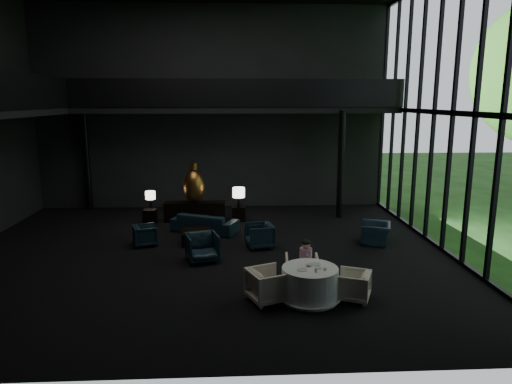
{
  "coord_description": "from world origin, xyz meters",
  "views": [
    {
      "loc": [
        0.82,
        -12.59,
        4.36
      ],
      "look_at": [
        1.47,
        0.5,
        1.71
      ],
      "focal_mm": 32.0,
      "sensor_mm": 36.0,
      "label": 1
    }
  ],
  "objects_px": {
    "window_armchair": "(376,231)",
    "dining_chair_east": "(353,285)",
    "lounge_armchair_west": "(145,235)",
    "side_table_left": "(150,216)",
    "child": "(306,252)",
    "table_lamp_right": "(239,193)",
    "lounge_armchair_east": "(260,234)",
    "table_lamp_left": "(150,196)",
    "coffee_table": "(197,237)",
    "lounge_armchair_south": "(202,245)",
    "dining_chair_north": "(302,269)",
    "console": "(195,211)",
    "side_table_right": "(239,213)",
    "sofa": "(205,219)",
    "dining_chair_west": "(268,283)",
    "dining_table": "(310,286)",
    "bronze_urn": "(194,186)"
  },
  "relations": [
    {
      "from": "window_armchair",
      "to": "dining_chair_east",
      "type": "distance_m",
      "value": 4.35
    },
    {
      "from": "dining_chair_east",
      "to": "lounge_armchair_west",
      "type": "bearing_deg",
      "value": -104.57
    },
    {
      "from": "side_table_left",
      "to": "child",
      "type": "relative_size",
      "value": 0.79
    },
    {
      "from": "table_lamp_right",
      "to": "lounge_armchair_east",
      "type": "bearing_deg",
      "value": -78.78
    },
    {
      "from": "table_lamp_left",
      "to": "coffee_table",
      "type": "height_order",
      "value": "table_lamp_left"
    },
    {
      "from": "table_lamp_left",
      "to": "lounge_armchair_south",
      "type": "bearing_deg",
      "value": -63.67
    },
    {
      "from": "lounge_armchair_east",
      "to": "window_armchair",
      "type": "height_order",
      "value": "lounge_armchair_east"
    },
    {
      "from": "lounge_armchair_east",
      "to": "dining_chair_north",
      "type": "height_order",
      "value": "dining_chair_north"
    },
    {
      "from": "console",
      "to": "dining_chair_east",
      "type": "distance_m",
      "value": 8.04
    },
    {
      "from": "lounge_armchair_east",
      "to": "window_armchair",
      "type": "bearing_deg",
      "value": 82.55
    },
    {
      "from": "lounge_armchair_east",
      "to": "coffee_table",
      "type": "bearing_deg",
      "value": -116.01
    },
    {
      "from": "coffee_table",
      "to": "child",
      "type": "xyz_separation_m",
      "value": [
        2.88,
        -3.29,
        0.57
      ]
    },
    {
      "from": "side_table_right",
      "to": "sofa",
      "type": "bearing_deg",
      "value": -128.99
    },
    {
      "from": "sofa",
      "to": "dining_chair_west",
      "type": "bearing_deg",
      "value": 131.18
    },
    {
      "from": "lounge_armchair_west",
      "to": "window_armchair",
      "type": "xyz_separation_m",
      "value": [
        7.07,
        -0.15,
        0.07
      ]
    },
    {
      "from": "dining_chair_west",
      "to": "dining_table",
      "type": "bearing_deg",
      "value": -111.5
    },
    {
      "from": "child",
      "to": "bronze_urn",
      "type": "bearing_deg",
      "value": -61.67
    },
    {
      "from": "lounge_armchair_west",
      "to": "table_lamp_left",
      "type": "bearing_deg",
      "value": -11.65
    },
    {
      "from": "table_lamp_right",
      "to": "child",
      "type": "relative_size",
      "value": 1.14
    },
    {
      "from": "lounge_armchair_west",
      "to": "coffee_table",
      "type": "xyz_separation_m",
      "value": [
        1.54,
        0.15,
        -0.11
      ]
    },
    {
      "from": "table_lamp_right",
      "to": "lounge_armchair_east",
      "type": "height_order",
      "value": "table_lamp_right"
    },
    {
      "from": "console",
      "to": "dining_table",
      "type": "height_order",
      "value": "dining_table"
    },
    {
      "from": "dining_chair_north",
      "to": "lounge_armchair_south",
      "type": "bearing_deg",
      "value": -30.76
    },
    {
      "from": "side_table_right",
      "to": "sofa",
      "type": "relative_size",
      "value": 0.23
    },
    {
      "from": "lounge_armchair_south",
      "to": "child",
      "type": "distance_m",
      "value": 3.08
    },
    {
      "from": "side_table_right",
      "to": "dining_chair_west",
      "type": "distance_m",
      "value": 6.91
    },
    {
      "from": "side_table_right",
      "to": "dining_table",
      "type": "height_order",
      "value": "dining_table"
    },
    {
      "from": "dining_table",
      "to": "dining_chair_north",
      "type": "relative_size",
      "value": 1.71
    },
    {
      "from": "lounge_armchair_east",
      "to": "window_armchair",
      "type": "xyz_separation_m",
      "value": [
        3.61,
        0.22,
        -0.02
      ]
    },
    {
      "from": "console",
      "to": "dining_chair_north",
      "type": "relative_size",
      "value": 2.68
    },
    {
      "from": "dining_chair_north",
      "to": "dining_table",
      "type": "bearing_deg",
      "value": 98.8
    },
    {
      "from": "lounge_armchair_south",
      "to": "lounge_armchair_west",
      "type": "bearing_deg",
      "value": 124.87
    },
    {
      "from": "table_lamp_left",
      "to": "lounge_armchair_east",
      "type": "bearing_deg",
      "value": -40.41
    },
    {
      "from": "side_table_left",
      "to": "lounge_armchair_east",
      "type": "bearing_deg",
      "value": -38.19
    },
    {
      "from": "dining_table",
      "to": "sofa",
      "type": "bearing_deg",
      "value": 115.79
    },
    {
      "from": "dining_chair_east",
      "to": "child",
      "type": "distance_m",
      "value": 1.42
    },
    {
      "from": "side_table_left",
      "to": "coffee_table",
      "type": "height_order",
      "value": "side_table_left"
    },
    {
      "from": "side_table_right",
      "to": "lounge_armchair_east",
      "type": "height_order",
      "value": "lounge_armchair_east"
    },
    {
      "from": "dining_chair_west",
      "to": "child",
      "type": "xyz_separation_m",
      "value": [
        0.98,
        0.98,
        0.34
      ]
    },
    {
      "from": "bronze_urn",
      "to": "coffee_table",
      "type": "relative_size",
      "value": 1.61
    },
    {
      "from": "console",
      "to": "lounge_armchair_south",
      "type": "bearing_deg",
      "value": -82.74
    },
    {
      "from": "side_table_left",
      "to": "lounge_armchair_east",
      "type": "xyz_separation_m",
      "value": [
        3.78,
        -2.98,
        0.16
      ]
    },
    {
      "from": "sofa",
      "to": "coffee_table",
      "type": "relative_size",
      "value": 2.56
    },
    {
      "from": "dining_table",
      "to": "table_lamp_left",
      "type": "bearing_deg",
      "value": 123.94
    },
    {
      "from": "side_table_left",
      "to": "lounge_armchair_west",
      "type": "height_order",
      "value": "lounge_armchair_west"
    },
    {
      "from": "side_table_right",
      "to": "sofa",
      "type": "height_order",
      "value": "sofa"
    },
    {
      "from": "lounge_armchair_south",
      "to": "dining_chair_north",
      "type": "height_order",
      "value": "lounge_armchair_south"
    },
    {
      "from": "lounge_armchair_south",
      "to": "dining_chair_north",
      "type": "xyz_separation_m",
      "value": [
        2.48,
        -1.8,
        -0.06
      ]
    },
    {
      "from": "table_lamp_right",
      "to": "sofa",
      "type": "xyz_separation_m",
      "value": [
        -1.15,
        -1.23,
        -0.61
      ]
    },
    {
      "from": "lounge_armchair_south",
      "to": "child",
      "type": "bearing_deg",
      "value": -48.49
    }
  ]
}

